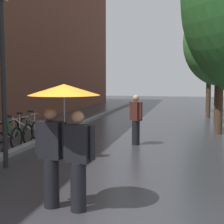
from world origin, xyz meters
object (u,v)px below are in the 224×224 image
(parked_bicycle_5, at_px, (36,126))
(parked_bicycle_3, at_px, (14,133))
(parked_bicycle_2, at_px, (2,137))
(couple_under_umbrella, at_px, (64,125))
(pedestrian_walking_midground, at_px, (136,119))
(street_tree_4, at_px, (210,52))
(street_tree_3, at_px, (218,50))
(street_tree_5, at_px, (209,53))
(parked_bicycle_4, at_px, (25,129))
(street_lamp_post, at_px, (3,64))
(street_tree_2, at_px, (221,42))

(parked_bicycle_5, bearing_deg, parked_bicycle_3, -88.87)
(parked_bicycle_2, height_order, parked_bicycle_5, same)
(parked_bicycle_5, relative_size, couple_under_umbrella, 0.54)
(pedestrian_walking_midground, bearing_deg, street_tree_4, 72.18)
(street_tree_3, bearing_deg, parked_bicycle_5, -144.41)
(street_tree_4, height_order, pedestrian_walking_midground, street_tree_4)
(street_tree_4, relative_size, parked_bicycle_3, 4.56)
(street_tree_3, xyz_separation_m, street_tree_5, (-0.03, 6.05, 0.33))
(parked_bicycle_4, height_order, couple_under_umbrella, couple_under_umbrella)
(couple_under_umbrella, xyz_separation_m, pedestrian_walking_midground, (0.34, 5.79, -0.57))
(parked_bicycle_2, bearing_deg, pedestrian_walking_midground, 20.69)
(street_tree_4, distance_m, parked_bicycle_4, 11.63)
(parked_bicycle_5, bearing_deg, parked_bicycle_2, -88.94)
(parked_bicycle_5, bearing_deg, street_tree_5, 57.60)
(street_tree_4, xyz_separation_m, parked_bicycle_5, (-6.92, -7.88, -3.34))
(parked_bicycle_5, height_order, street_lamp_post, street_lamp_post)
(street_tree_2, bearing_deg, street_tree_3, 87.12)
(parked_bicycle_4, distance_m, pedestrian_walking_midground, 4.16)
(parked_bicycle_2, xyz_separation_m, couple_under_umbrella, (3.66, -4.28, 1.04))
(street_tree_3, relative_size, street_tree_5, 0.93)
(street_tree_4, distance_m, parked_bicycle_2, 12.93)
(street_tree_5, relative_size, street_lamp_post, 1.29)
(street_tree_4, bearing_deg, parked_bicycle_3, -125.50)
(street_tree_5, height_order, parked_bicycle_4, street_tree_5)
(street_tree_5, bearing_deg, parked_bicycle_5, -122.40)
(street_tree_2, distance_m, street_tree_4, 5.99)
(street_tree_2, xyz_separation_m, parked_bicycle_5, (-6.94, -1.89, -3.22))
(street_tree_3, distance_m, street_tree_5, 6.06)
(street_tree_2, height_order, couple_under_umbrella, street_tree_2)
(street_tree_4, xyz_separation_m, street_lamp_post, (-5.56, -12.50, -1.19))
(parked_bicycle_4, bearing_deg, couple_under_umbrella, -57.97)
(couple_under_umbrella, bearing_deg, parked_bicycle_2, 130.53)
(street_tree_5, height_order, street_lamp_post, street_tree_5)
(parked_bicycle_4, xyz_separation_m, street_lamp_post, (1.43, -3.83, 2.15))
(street_tree_4, height_order, parked_bicycle_5, street_tree_4)
(couple_under_umbrella, height_order, pedestrian_walking_midground, couple_under_umbrella)
(street_tree_3, height_order, parked_bicycle_2, street_tree_3)
(couple_under_umbrella, bearing_deg, street_lamp_post, 136.76)
(parked_bicycle_3, bearing_deg, street_tree_2, 27.91)
(street_tree_3, distance_m, parked_bicycle_4, 9.80)
(street_tree_3, height_order, street_tree_4, street_tree_3)
(street_tree_3, bearing_deg, couple_under_umbrella, -105.90)
(parked_bicycle_2, xyz_separation_m, parked_bicycle_4, (-0.12, 1.76, 0.00))
(parked_bicycle_5, bearing_deg, pedestrian_walking_midground, -14.43)
(street_tree_5, bearing_deg, pedestrian_walking_midground, -103.92)
(street_tree_4, distance_m, parked_bicycle_3, 12.31)
(street_lamp_post, bearing_deg, couple_under_umbrella, -43.24)
(street_tree_4, distance_m, pedestrian_walking_midground, 9.80)
(street_lamp_post, bearing_deg, street_tree_5, 70.06)
(parked_bicycle_3, distance_m, couple_under_umbrella, 6.34)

